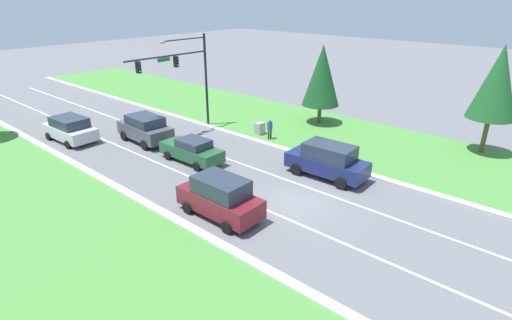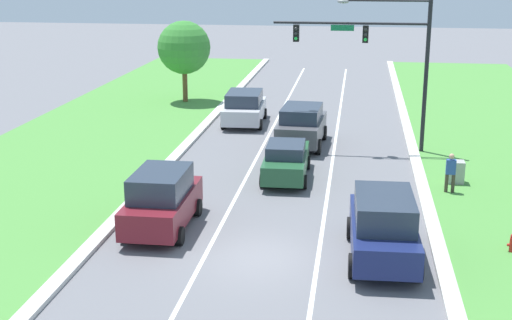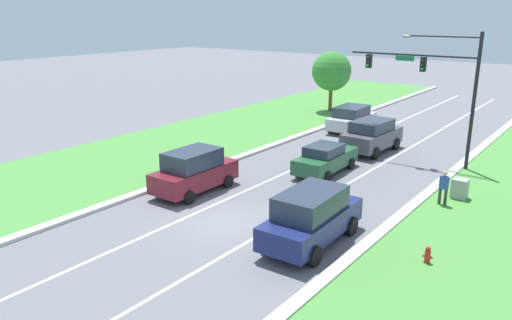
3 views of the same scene
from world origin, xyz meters
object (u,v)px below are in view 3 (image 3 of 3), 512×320
object	(u,v)px
burgundy_suv	(194,171)
oak_near_left_tree	(332,71)
navy_suv	(311,217)
pedestrian	(444,187)
traffic_signal_mast	(436,77)
forest_sedan	(325,158)
graphite_suv	(372,135)
silver_suv	(352,118)
fire_hydrant	(428,256)
utility_cabinet	(459,189)

from	to	relation	value
burgundy_suv	oak_near_left_tree	bearing A→B (deg)	101.20
navy_suv	pedestrian	xyz separation A→B (m)	(2.86, 6.90, -0.16)
traffic_signal_mast	forest_sedan	distance (m)	7.75
graphite_suv	pedestrian	size ratio (longest dim) A/B	2.84
navy_suv	pedestrian	bearing A→B (deg)	65.53
silver_suv	fire_hydrant	world-z (taller)	silver_suv
graphite_suv	navy_suv	bearing A→B (deg)	-72.25
navy_suv	fire_hydrant	distance (m)	4.34
forest_sedan	pedestrian	xyz separation A→B (m)	(6.74, -1.19, 0.12)
traffic_signal_mast	fire_hydrant	world-z (taller)	traffic_signal_mast
pedestrian	fire_hydrant	world-z (taller)	pedestrian
silver_suv	fire_hydrant	bearing A→B (deg)	-58.96
silver_suv	oak_near_left_tree	size ratio (longest dim) A/B	0.90
navy_suv	oak_near_left_tree	world-z (taller)	oak_near_left_tree
silver_suv	pedestrian	size ratio (longest dim) A/B	2.83
traffic_signal_mast	utility_cabinet	bearing A→B (deg)	-57.77
graphite_suv	pedestrian	xyz separation A→B (m)	(6.54, -6.79, -0.13)
forest_sedan	graphite_suv	xyz separation A→B (m)	(0.20, 5.61, 0.26)
navy_suv	utility_cabinet	world-z (taller)	navy_suv
utility_cabinet	traffic_signal_mast	bearing A→B (deg)	122.23
forest_sedan	fire_hydrant	distance (m)	10.75
fire_hydrant	pedestrian	bearing A→B (deg)	102.41
forest_sedan	pedestrian	world-z (taller)	pedestrian
navy_suv	utility_cabinet	size ratio (longest dim) A/B	4.99
forest_sedan	navy_suv	bearing A→B (deg)	-65.66
burgundy_suv	forest_sedan	bearing A→B (deg)	60.14
traffic_signal_mast	forest_sedan	world-z (taller)	traffic_signal_mast
traffic_signal_mast	silver_suv	bearing A→B (deg)	146.01
forest_sedan	pedestrian	bearing A→B (deg)	-11.32
utility_cabinet	pedestrian	bearing A→B (deg)	-105.73
graphite_suv	burgundy_suv	xyz separation A→B (m)	(-3.89, -12.15, -0.00)
forest_sedan	fire_hydrant	bearing A→B (deg)	-42.83
silver_suv	navy_suv	xyz separation A→B (m)	(7.33, -18.21, 0.14)
forest_sedan	burgundy_suv	size ratio (longest dim) A/B	1.03
navy_suv	forest_sedan	bearing A→B (deg)	113.71
burgundy_suv	fire_hydrant	bearing A→B (deg)	-3.27
traffic_signal_mast	navy_suv	xyz separation A→B (m)	(-0.10, -13.21, -3.96)
burgundy_suv	pedestrian	size ratio (longest dim) A/B	2.70
silver_suv	oak_near_left_tree	xyz separation A→B (m)	(-4.83, 5.59, 2.65)
graphite_suv	utility_cabinet	xyz separation A→B (m)	(6.92, -5.46, -0.56)
graphite_suv	oak_near_left_tree	size ratio (longest dim) A/B	0.90
silver_suv	pedestrian	distance (m)	15.22
fire_hydrant	oak_near_left_tree	size ratio (longest dim) A/B	0.13
navy_suv	burgundy_suv	distance (m)	7.73
utility_cabinet	pedestrian	distance (m)	1.45
silver_suv	pedestrian	xyz separation A→B (m)	(10.18, -11.31, -0.02)
navy_suv	oak_near_left_tree	xyz separation A→B (m)	(-12.16, 23.80, 2.51)
utility_cabinet	burgundy_suv	bearing A→B (deg)	-148.24
traffic_signal_mast	burgundy_suv	size ratio (longest dim) A/B	1.66
graphite_suv	utility_cabinet	size ratio (longest dim) A/B	4.74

